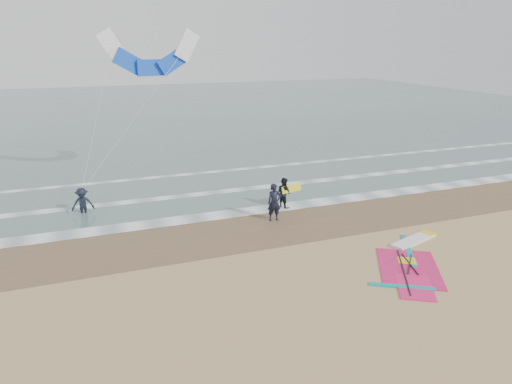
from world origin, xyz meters
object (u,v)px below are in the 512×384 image
object	(u,v)px
person_wading	(82,198)
windsurf_rig	(412,260)
person_walking	(284,193)
person_standing	(274,202)
surf_kite	(151,57)

from	to	relation	value
person_wading	windsurf_rig	bearing A→B (deg)	-37.91
person_walking	person_wading	distance (m)	10.74
windsurf_rig	person_standing	world-z (taller)	person_standing
person_standing	windsurf_rig	bearing A→B (deg)	-54.79
person_wading	person_walking	bearing A→B (deg)	-13.13
person_standing	person_wading	xyz separation A→B (m)	(-9.14, 4.37, -0.08)
person_wading	surf_kite	xyz separation A→B (m)	(4.62, 3.91, 6.96)
person_standing	surf_kite	distance (m)	11.69
person_walking	person_wading	world-z (taller)	person_wading
person_walking	surf_kite	bearing A→B (deg)	19.74
person_standing	person_wading	distance (m)	10.13
person_standing	person_wading	world-z (taller)	person_standing
surf_kite	person_standing	bearing A→B (deg)	-61.36
windsurf_rig	person_walking	size ratio (longest dim) A/B	3.33
windsurf_rig	surf_kite	world-z (taller)	surf_kite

